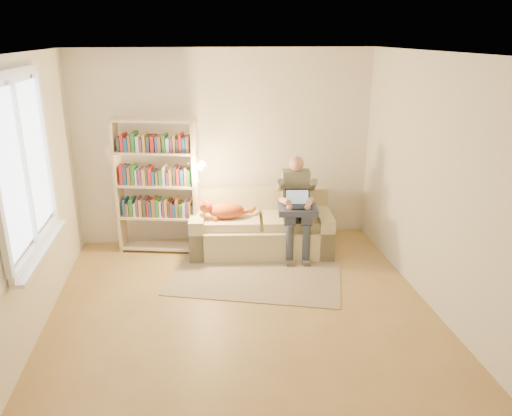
{
  "coord_description": "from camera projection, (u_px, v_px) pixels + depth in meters",
  "views": [
    {
      "loc": [
        -0.47,
        -4.4,
        2.76
      ],
      "look_at": [
        0.25,
        1.0,
        0.85
      ],
      "focal_mm": 35.0,
      "sensor_mm": 36.0,
      "label": 1
    }
  ],
  "objects": [
    {
      "name": "ceiling",
      "position": [
        242.0,
        54.0,
        4.22
      ],
      "size": [
        4.0,
        4.5,
        0.02
      ],
      "primitive_type": "cube",
      "color": "white",
      "rests_on": "wall_back"
    },
    {
      "name": "sofa",
      "position": [
        261.0,
        229.0,
        6.67
      ],
      "size": [
        1.91,
        1.01,
        0.78
      ],
      "rotation": [
        0.0,
        0.0,
        -0.11
      ],
      "color": "#BEB486",
      "rests_on": "floor"
    },
    {
      "name": "wall_left",
      "position": [
        19.0,
        209.0,
        4.4
      ],
      "size": [
        0.02,
        4.5,
        2.6
      ],
      "primitive_type": "cube",
      "color": "silver",
      "rests_on": "floor"
    },
    {
      "name": "wall_back",
      "position": [
        225.0,
        148.0,
        6.76
      ],
      "size": [
        4.0,
        0.02,
        2.6
      ],
      "primitive_type": "cube",
      "color": "silver",
      "rests_on": "floor"
    },
    {
      "name": "laptop",
      "position": [
        293.0,
        202.0,
        6.29
      ],
      "size": [
        0.33,
        0.27,
        0.28
      ],
      "rotation": [
        0.0,
        0.0,
        -0.11
      ],
      "color": "black",
      "rests_on": "blanket"
    },
    {
      "name": "floor",
      "position": [
        245.0,
        320.0,
        5.08
      ],
      "size": [
        4.5,
        4.5,
        0.0
      ],
      "primitive_type": "plane",
      "color": "olive",
      "rests_on": "ground"
    },
    {
      "name": "blanket",
      "position": [
        293.0,
        209.0,
        6.31
      ],
      "size": [
        0.53,
        0.45,
        0.08
      ],
      "primitive_type": "cube",
      "rotation": [
        0.0,
        0.0,
        -0.11
      ],
      "color": "#2C344D",
      "rests_on": "person"
    },
    {
      "name": "window",
      "position": [
        30.0,
        194.0,
        4.57
      ],
      "size": [
        0.12,
        1.52,
        1.69
      ],
      "color": "white",
      "rests_on": "wall_left"
    },
    {
      "name": "rug",
      "position": [
        256.0,
        277.0,
        5.96
      ],
      "size": [
        2.26,
        1.71,
        0.01
      ],
      "primitive_type": "cube",
      "rotation": [
        0.0,
        0.0,
        -0.29
      ],
      "color": "gray",
      "rests_on": "floor"
    },
    {
      "name": "person",
      "position": [
        296.0,
        201.0,
        6.4
      ],
      "size": [
        0.4,
        0.59,
        1.29
      ],
      "rotation": [
        0.0,
        0.0,
        -0.11
      ],
      "color": "#676A56",
      "rests_on": "sofa"
    },
    {
      "name": "bookshelf",
      "position": [
        157.0,
        180.0,
        6.42
      ],
      "size": [
        1.17,
        0.56,
        1.78
      ],
      "rotation": [
        0.0,
        0.0,
        -0.21
      ],
      "color": "beige",
      "rests_on": "floor"
    },
    {
      "name": "wall_right",
      "position": [
        445.0,
        191.0,
        4.91
      ],
      "size": [
        0.02,
        4.5,
        2.6
      ],
      "primitive_type": "cube",
      "color": "silver",
      "rests_on": "floor"
    },
    {
      "name": "cat",
      "position": [
        227.0,
        210.0,
        6.44
      ],
      "size": [
        0.71,
        0.29,
        0.25
      ],
      "rotation": [
        0.0,
        0.0,
        -0.11
      ],
      "color": "#CF5A28",
      "rests_on": "sofa"
    },
    {
      "name": "wall_front",
      "position": [
        292.0,
        336.0,
        2.55
      ],
      "size": [
        4.0,
        0.02,
        2.6
      ],
      "primitive_type": "cube",
      "color": "silver",
      "rests_on": "floor"
    }
  ]
}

